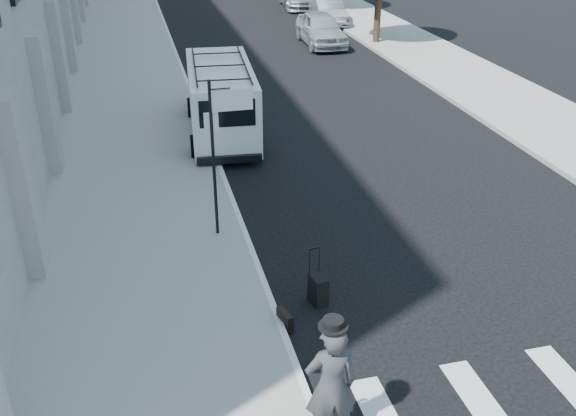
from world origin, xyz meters
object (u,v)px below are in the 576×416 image
parked_car_a (321,29)px  suitcase (318,290)px  briefcase (285,320)px  cargo_van (221,99)px  parked_car_b (329,11)px  businessman (331,386)px

parked_car_a → suitcase: bearing=-104.6°
briefcase → suitcase: (0.79, 0.59, 0.13)m
cargo_van → parked_car_b: (8.28, 15.48, -0.44)m
businessman → suitcase: size_ratio=1.79×
businessman → parked_car_b: businessman is taller
cargo_van → parked_car_a: (6.48, 10.90, -0.38)m
cargo_van → parked_car_a: 12.69m
businessman → parked_car_b: size_ratio=0.48×
briefcase → parked_car_a: size_ratio=0.10×
briefcase → cargo_van: bearing=73.0°
briefcase → suitcase: size_ratio=0.39×
suitcase → briefcase: bearing=-154.0°
briefcase → suitcase: suitcase is taller
briefcase → cargo_van: (0.42, 10.03, 0.97)m
briefcase → cargo_van: 10.08m
suitcase → parked_car_a: bearing=62.7°
businessman → parked_car_a: (6.90, 23.60, -0.25)m
parked_car_b → suitcase: bearing=-101.4°
suitcase → parked_car_b: (7.91, 24.92, 0.40)m
parked_car_b → businessman: bearing=-101.0°
businessman → cargo_van: (0.42, 12.70, 0.12)m
businessman → cargo_van: size_ratio=0.34×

